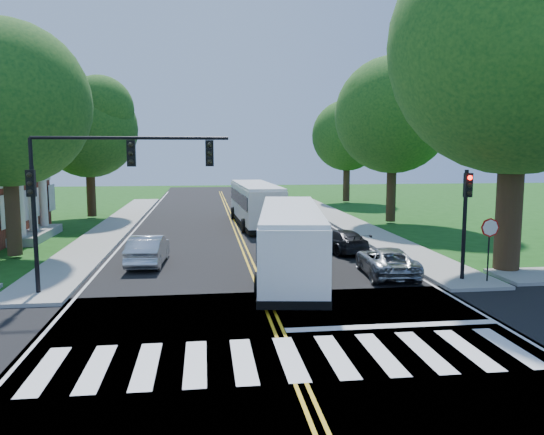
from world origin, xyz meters
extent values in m
plane|color=#164511|center=(0.00, 0.00, 0.00)|extent=(140.00, 140.00, 0.00)
cube|color=black|center=(0.00, 18.00, 0.01)|extent=(14.00, 96.00, 0.01)
cube|color=black|center=(0.00, 0.00, 0.01)|extent=(60.00, 12.00, 0.01)
cube|color=gold|center=(0.00, 22.00, 0.01)|extent=(0.36, 70.00, 0.01)
cube|color=silver|center=(-6.80, 22.00, 0.01)|extent=(0.12, 70.00, 0.01)
cube|color=silver|center=(6.80, 22.00, 0.01)|extent=(0.12, 70.00, 0.01)
cube|color=silver|center=(0.00, -0.50, 0.02)|extent=(12.60, 3.00, 0.01)
cube|color=silver|center=(3.50, 1.60, 0.02)|extent=(6.60, 0.40, 0.01)
cube|color=gray|center=(-8.30, 25.00, 0.07)|extent=(2.60, 40.00, 0.15)
cube|color=gray|center=(8.30, 25.00, 0.07)|extent=(2.60, 40.00, 0.15)
cylinder|color=#2F2113|center=(11.00, 8.00, 3.15)|extent=(1.10, 1.10, 6.00)
sphere|color=#3D6E20|center=(11.00, 8.00, 9.66)|extent=(10.80, 10.80, 10.80)
cylinder|color=#2F2113|center=(-11.50, 14.00, 2.55)|extent=(0.70, 0.70, 4.80)
sphere|color=#3D6E20|center=(-11.50, 14.00, 7.55)|extent=(8.00, 8.00, 8.00)
cylinder|color=#2F2113|center=(-11.00, 30.00, 2.35)|extent=(0.70, 0.70, 4.40)
sphere|color=#3D6E20|center=(-11.00, 30.00, 7.02)|extent=(7.60, 7.60, 7.60)
cylinder|color=#2F2113|center=(11.50, 24.00, 2.65)|extent=(0.70, 0.70, 5.00)
sphere|color=#3D6E20|center=(11.50, 24.00, 7.88)|extent=(8.40, 8.40, 8.40)
cylinder|color=#2F2113|center=(12.50, 40.00, 2.35)|extent=(0.70, 0.70, 4.40)
sphere|color=#3D6E20|center=(12.50, 40.00, 6.89)|extent=(7.20, 7.20, 7.20)
cube|color=silver|center=(-12.40, 20.00, 4.40)|extent=(1.40, 6.00, 0.45)
cube|color=gray|center=(-12.40, 20.00, 0.25)|extent=(1.80, 6.00, 0.50)
cylinder|color=silver|center=(-12.40, 17.80, 2.10)|extent=(0.50, 0.50, 4.20)
cylinder|color=silver|center=(-12.40, 20.00, 2.10)|extent=(0.50, 0.50, 4.20)
cylinder|color=silver|center=(-12.40, 22.20, 2.10)|extent=(0.50, 0.50, 4.20)
cylinder|color=black|center=(-8.20, 6.50, 2.45)|extent=(0.16, 0.16, 4.60)
cube|color=black|center=(-8.20, 6.35, 4.15)|extent=(0.30, 0.22, 0.95)
sphere|color=black|center=(-8.20, 6.21, 4.45)|extent=(0.18, 0.18, 0.18)
cylinder|color=black|center=(-4.70, 6.50, 5.75)|extent=(7.00, 0.12, 0.12)
cube|color=black|center=(-4.70, 6.35, 5.20)|extent=(0.30, 0.22, 0.95)
cube|color=black|center=(-1.90, 6.35, 5.20)|extent=(0.30, 0.22, 0.95)
cylinder|color=black|center=(8.20, 6.50, 2.35)|extent=(0.16, 0.16, 4.40)
cube|color=black|center=(8.20, 6.35, 3.95)|extent=(0.30, 0.22, 0.95)
sphere|color=#FF0A05|center=(8.20, 6.21, 4.25)|extent=(0.18, 0.18, 0.18)
cylinder|color=black|center=(9.00, 6.00, 1.25)|extent=(0.06, 0.06, 2.20)
cylinder|color=#A50A07|center=(9.00, 5.97, 2.30)|extent=(0.76, 0.04, 0.76)
cube|color=white|center=(1.48, 8.57, 1.47)|extent=(3.93, 11.35, 2.59)
cube|color=black|center=(1.48, 8.57, 1.94)|extent=(3.89, 10.59, 0.90)
cube|color=black|center=(2.27, 14.13, 1.80)|extent=(2.30, 0.42, 1.51)
cube|color=orange|center=(2.27, 14.13, 2.65)|extent=(1.60, 0.32, 0.30)
cube|color=black|center=(1.48, 8.57, 0.32)|extent=(3.99, 11.45, 0.28)
cube|color=white|center=(1.48, 8.57, 2.82)|extent=(3.83, 11.01, 0.21)
cylinder|color=black|center=(3.21, 12.04, 0.46)|extent=(0.42, 0.94, 0.90)
cylinder|color=black|center=(0.78, 12.38, 0.46)|extent=(0.42, 0.94, 0.90)
cylinder|color=black|center=(2.23, 5.04, 0.46)|extent=(0.42, 0.94, 0.90)
cylinder|color=black|center=(-0.20, 5.38, 0.46)|extent=(0.42, 0.94, 0.90)
cube|color=white|center=(1.53, 24.30, 1.50)|extent=(2.93, 11.43, 2.64)
cube|color=black|center=(1.53, 24.30, 1.98)|extent=(2.96, 10.64, 0.91)
cube|color=black|center=(1.29, 30.01, 1.84)|extent=(2.35, 0.20, 1.54)
cube|color=orange|center=(1.29, 30.01, 2.70)|extent=(1.64, 0.17, 0.31)
cube|color=black|center=(1.53, 24.30, 0.33)|extent=(2.98, 11.53, 0.29)
cube|color=white|center=(1.53, 24.30, 2.87)|extent=(2.86, 11.09, 0.21)
cylinder|color=black|center=(2.62, 28.09, 0.47)|extent=(0.35, 0.93, 0.92)
cylinder|color=black|center=(0.13, 27.99, 0.47)|extent=(0.35, 0.93, 0.92)
cylinder|color=black|center=(2.93, 20.89, 0.47)|extent=(0.35, 0.93, 0.92)
cylinder|color=black|center=(0.43, 20.79, 0.47)|extent=(0.35, 0.93, 0.92)
imported|color=#B5B8BC|center=(-4.75, 11.48, 0.72)|extent=(1.73, 4.36, 1.41)
imported|color=#A1A4A8|center=(5.55, 8.01, 0.62)|extent=(2.40, 4.55, 1.22)
imported|color=black|center=(4.93, 13.48, 0.61)|extent=(2.58, 4.40, 1.20)
camera|label=1|loc=(-2.12, -13.34, 5.27)|focal=35.00mm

